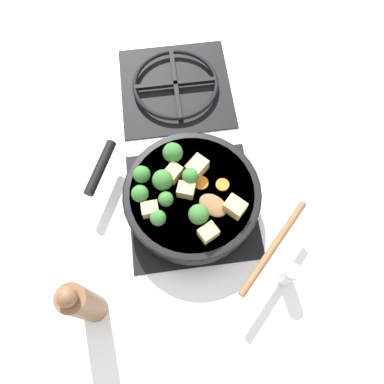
# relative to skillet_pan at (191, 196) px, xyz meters

# --- Properties ---
(ground_plane) EXTENTS (2.40, 2.40, 0.00)m
(ground_plane) POSITION_rel_skillet_pan_xyz_m (0.00, -0.00, -0.06)
(ground_plane) COLOR white
(front_burner_grate) EXTENTS (0.31, 0.31, 0.03)m
(front_burner_grate) POSITION_rel_skillet_pan_xyz_m (0.00, -0.00, -0.05)
(front_burner_grate) COLOR black
(front_burner_grate) RESTS_ON ground_plane
(rear_burner_grate) EXTENTS (0.31, 0.31, 0.03)m
(rear_burner_grate) POSITION_rel_skillet_pan_xyz_m (0.00, 0.36, -0.05)
(rear_burner_grate) COLOR black
(rear_burner_grate) RESTS_ON ground_plane
(skillet_pan) EXTENTS (0.41, 0.33, 0.06)m
(skillet_pan) POSITION_rel_skillet_pan_xyz_m (0.00, 0.00, 0.00)
(skillet_pan) COLOR black
(skillet_pan) RESTS_ON front_burner_grate
(wooden_spoon) EXTENTS (0.25, 0.25, 0.02)m
(wooden_spoon) POSITION_rel_skillet_pan_xyz_m (0.11, -0.11, 0.03)
(wooden_spoon) COLOR brown
(wooden_spoon) RESTS_ON skillet_pan
(tofu_cube_center_large) EXTENTS (0.04, 0.03, 0.03)m
(tofu_cube_center_large) POSITION_rel_skillet_pan_xyz_m (-0.10, -0.04, 0.04)
(tofu_cube_center_large) COLOR #DBB770
(tofu_cube_center_large) RESTS_ON skillet_pan
(tofu_cube_near_handle) EXTENTS (0.05, 0.04, 0.03)m
(tofu_cube_near_handle) POSITION_rel_skillet_pan_xyz_m (0.02, -0.10, 0.04)
(tofu_cube_near_handle) COLOR #DBB770
(tofu_cube_near_handle) RESTS_ON skillet_pan
(tofu_cube_east_chunk) EXTENTS (0.05, 0.04, 0.03)m
(tofu_cube_east_chunk) POSITION_rel_skillet_pan_xyz_m (-0.01, -0.00, 0.04)
(tofu_cube_east_chunk) COLOR #DBB770
(tofu_cube_east_chunk) RESTS_ON skillet_pan
(tofu_cube_west_chunk) EXTENTS (0.06, 0.06, 0.03)m
(tofu_cube_west_chunk) POSITION_rel_skillet_pan_xyz_m (0.09, -0.06, 0.04)
(tofu_cube_west_chunk) COLOR #DBB770
(tofu_cube_west_chunk) RESTS_ON skillet_pan
(tofu_cube_back_piece) EXTENTS (0.06, 0.06, 0.04)m
(tofu_cube_back_piece) POSITION_rel_skillet_pan_xyz_m (0.02, 0.05, 0.05)
(tofu_cube_back_piece) COLOR #DBB770
(tofu_cube_back_piece) RESTS_ON skillet_pan
(tofu_cube_front_piece) EXTENTS (0.05, 0.05, 0.03)m
(tofu_cube_front_piece) POSITION_rel_skillet_pan_xyz_m (-0.04, 0.04, 0.04)
(tofu_cube_front_piece) COLOR #DBB770
(tofu_cube_front_piece) RESTS_ON skillet_pan
(broccoli_floret_near_spoon) EXTENTS (0.05, 0.05, 0.05)m
(broccoli_floret_near_spoon) POSITION_rel_skillet_pan_xyz_m (-0.06, 0.02, 0.06)
(broccoli_floret_near_spoon) COLOR #709956
(broccoli_floret_near_spoon) RESTS_ON skillet_pan
(broccoli_floret_center_top) EXTENTS (0.04, 0.04, 0.04)m
(broccoli_floret_center_top) POSITION_rel_skillet_pan_xyz_m (-0.08, -0.06, 0.05)
(broccoli_floret_center_top) COLOR #709956
(broccoli_floret_center_top) RESTS_ON skillet_pan
(broccoli_floret_east_rim) EXTENTS (0.04, 0.04, 0.05)m
(broccoli_floret_east_rim) POSITION_rel_skillet_pan_xyz_m (-0.11, 0.05, 0.05)
(broccoli_floret_east_rim) COLOR #709956
(broccoli_floret_east_rim) RESTS_ON skillet_pan
(broccoli_floret_west_rim) EXTENTS (0.05, 0.05, 0.05)m
(broccoli_floret_west_rim) POSITION_rel_skillet_pan_xyz_m (-0.03, 0.09, 0.06)
(broccoli_floret_west_rim) COLOR #709956
(broccoli_floret_west_rim) RESTS_ON skillet_pan
(broccoli_floret_north_edge) EXTENTS (0.04, 0.04, 0.05)m
(broccoli_floret_north_edge) POSITION_rel_skillet_pan_xyz_m (-0.00, 0.03, 0.05)
(broccoli_floret_north_edge) COLOR #709956
(broccoli_floret_north_edge) RESTS_ON skillet_pan
(broccoli_floret_south_cluster) EXTENTS (0.04, 0.04, 0.05)m
(broccoli_floret_south_cluster) POSITION_rel_skillet_pan_xyz_m (-0.11, 0.00, 0.05)
(broccoli_floret_south_cluster) COLOR #709956
(broccoli_floret_south_cluster) RESTS_ON skillet_pan
(broccoli_floret_mid_floret) EXTENTS (0.03, 0.03, 0.04)m
(broccoli_floret_mid_floret) POSITION_rel_skillet_pan_xyz_m (-0.06, -0.02, 0.05)
(broccoli_floret_mid_floret) COLOR #709956
(broccoli_floret_mid_floret) RESTS_ON skillet_pan
(broccoli_floret_small_inner) EXTENTS (0.04, 0.04, 0.05)m
(broccoli_floret_small_inner) POSITION_rel_skillet_pan_xyz_m (0.01, -0.07, 0.06)
(broccoli_floret_small_inner) COLOR #709956
(broccoli_floret_small_inner) RESTS_ON skillet_pan
(carrot_slice_orange_thin) EXTENTS (0.03, 0.03, 0.01)m
(carrot_slice_orange_thin) POSITION_rel_skillet_pan_xyz_m (0.07, 0.01, 0.03)
(carrot_slice_orange_thin) COLOR orange
(carrot_slice_orange_thin) RESTS_ON skillet_pan
(carrot_slice_near_center) EXTENTS (0.03, 0.03, 0.01)m
(carrot_slice_near_center) POSITION_rel_skillet_pan_xyz_m (0.02, 0.02, 0.03)
(carrot_slice_near_center) COLOR orange
(carrot_slice_near_center) RESTS_ON skillet_pan
(pepper_mill) EXTENTS (0.06, 0.06, 0.23)m
(pepper_mill) POSITION_rel_skillet_pan_xyz_m (-0.24, -0.22, 0.04)
(pepper_mill) COLOR brown
(pepper_mill) RESTS_ON ground_plane
(salt_shaker) EXTENTS (0.04, 0.04, 0.09)m
(salt_shaker) POSITION_rel_skillet_pan_xyz_m (0.19, -0.20, -0.02)
(salt_shaker) COLOR white
(salt_shaker) RESTS_ON ground_plane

